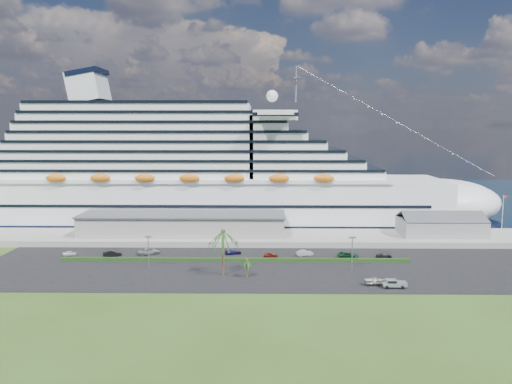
{
  "coord_description": "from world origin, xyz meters",
  "views": [
    {
      "loc": [
        -0.95,
        -106.37,
        34.26
      ],
      "look_at": [
        -2.92,
        30.0,
        15.96
      ],
      "focal_mm": 35.0,
      "sensor_mm": 36.0,
      "label": 1
    }
  ],
  "objects_px": {
    "cruise_ship": "(203,177)",
    "boat_trailer": "(376,280)",
    "parked_car_3": "(233,252)",
    "pickup_truck": "(394,283)"
  },
  "relations": [
    {
      "from": "parked_car_3",
      "to": "boat_trailer",
      "type": "xyz_separation_m",
      "value": [
        32.3,
        -25.51,
        0.41
      ]
    },
    {
      "from": "parked_car_3",
      "to": "cruise_ship",
      "type": "bearing_deg",
      "value": -3.63
    },
    {
      "from": "cruise_ship",
      "to": "pickup_truck",
      "type": "distance_m",
      "value": 84.93
    },
    {
      "from": "pickup_truck",
      "to": "boat_trailer",
      "type": "xyz_separation_m",
      "value": [
        -3.39,
        1.71,
        0.06
      ]
    },
    {
      "from": "parked_car_3",
      "to": "boat_trailer",
      "type": "relative_size",
      "value": 0.79
    },
    {
      "from": "cruise_ship",
      "to": "boat_trailer",
      "type": "xyz_separation_m",
      "value": [
        44.89,
        -66.4,
        -15.51
      ]
    },
    {
      "from": "pickup_truck",
      "to": "boat_trailer",
      "type": "bearing_deg",
      "value": 153.3
    },
    {
      "from": "parked_car_3",
      "to": "pickup_truck",
      "type": "xyz_separation_m",
      "value": [
        35.69,
        -27.22,
        0.35
      ]
    },
    {
      "from": "cruise_ship",
      "to": "parked_car_3",
      "type": "xyz_separation_m",
      "value": [
        12.59,
        -40.89,
        -15.93
      ]
    },
    {
      "from": "cruise_ship",
      "to": "boat_trailer",
      "type": "distance_m",
      "value": 81.64
    }
  ]
}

